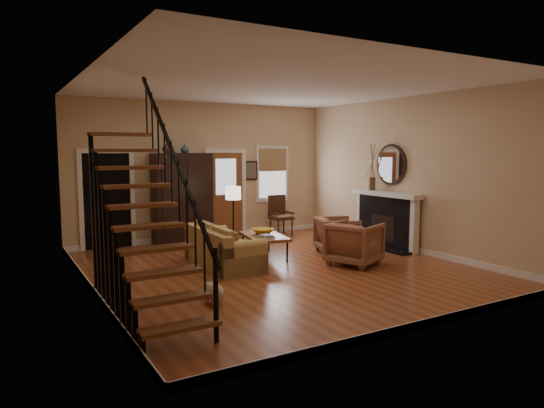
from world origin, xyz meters
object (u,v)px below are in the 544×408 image
coffee_table (264,246)px  armchair_right (337,235)px  armoire (182,199)px  floor_lamp (233,220)px  armchair_left (354,243)px  side_chair (281,216)px  sofa (224,247)px

coffee_table → armchair_right: bearing=-11.1°
armoire → coffee_table: size_ratio=1.71×
armoire → floor_lamp: bearing=-69.8°
armoire → floor_lamp: (0.57, -1.54, -0.35)m
armoire → armchair_left: armoire is taller
armchair_left → side_chair: side_chair is taller
sofa → coffee_table: (1.01, 0.26, -0.13)m
sofa → floor_lamp: (0.67, 0.97, 0.34)m
sofa → side_chair: bearing=42.2°
armoire → side_chair: (2.55, -0.20, -0.54)m
armchair_right → armoire: bearing=62.8°
armoire → sofa: armoire is taller
armchair_right → side_chair: side_chair is taller
armchair_left → floor_lamp: bearing=13.6°
sofa → floor_lamp: floor_lamp is taller
armchair_right → side_chair: 2.37m
armchair_left → floor_lamp: floor_lamp is taller
floor_lamp → side_chair: bearing=34.0°
armchair_right → side_chair: bearing=17.4°
floor_lamp → armoire: bearing=110.2°
sofa → coffee_table: sofa is taller
coffee_table → armchair_left: armchair_left is taller
floor_lamp → coffee_table: bearing=-64.3°
sofa → armchair_right: 2.61m
coffee_table → side_chair: 2.64m
sofa → coffee_table: 1.05m
coffee_table → armchair_right: armchair_right is taller
coffee_table → side_chair: size_ratio=1.20×
armchair_left → coffee_table: bearing=18.4°
armchair_left → armoire: bearing=7.3°
armchair_right → side_chair: size_ratio=0.81×
armchair_right → floor_lamp: floor_lamp is taller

